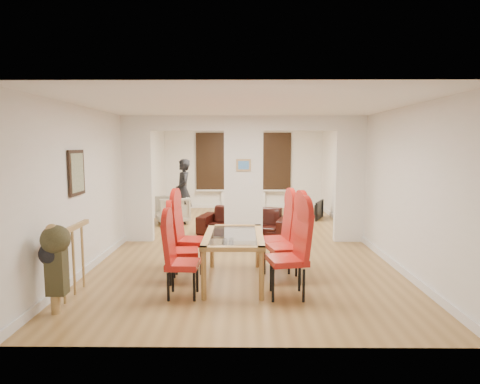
{
  "coord_description": "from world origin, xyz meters",
  "views": [
    {
      "loc": [
        -0.01,
        -8.28,
        2.0
      ],
      "look_at": [
        -0.08,
        0.6,
        0.97
      ],
      "focal_mm": 30.0,
      "sensor_mm": 36.0,
      "label": 1
    }
  ],
  "objects_px": {
    "sofa": "(245,221)",
    "bottle": "(247,204)",
    "dining_chair_rb": "(285,242)",
    "dining_chair_rc": "(276,235)",
    "bowl": "(250,208)",
    "dining_chair_la": "(183,258)",
    "dining_chair_ra": "(287,253)",
    "person": "(183,191)",
    "dining_chair_lb": "(183,247)",
    "armchair": "(172,210)",
    "dining_chair_lc": "(190,235)",
    "television": "(316,210)",
    "dining_table": "(234,258)",
    "coffee_table": "(255,213)"
  },
  "relations": [
    {
      "from": "person",
      "to": "television",
      "type": "height_order",
      "value": "person"
    },
    {
      "from": "dining_chair_lb",
      "to": "bottle",
      "type": "distance_m",
      "value": 5.4
    },
    {
      "from": "bottle",
      "to": "dining_chair_rb",
      "type": "bearing_deg",
      "value": -84.32
    },
    {
      "from": "dining_chair_la",
      "to": "dining_chair_lb",
      "type": "distance_m",
      "value": 0.58
    },
    {
      "from": "dining_chair_rb",
      "to": "coffee_table",
      "type": "bearing_deg",
      "value": 79.84
    },
    {
      "from": "dining_chair_rc",
      "to": "coffee_table",
      "type": "bearing_deg",
      "value": 81.41
    },
    {
      "from": "dining_chair_la",
      "to": "dining_chair_ra",
      "type": "relative_size",
      "value": 0.88
    },
    {
      "from": "person",
      "to": "television",
      "type": "distance_m",
      "value": 3.65
    },
    {
      "from": "dining_table",
      "to": "armchair",
      "type": "height_order",
      "value": "same"
    },
    {
      "from": "dining_chair_la",
      "to": "dining_chair_rc",
      "type": "relative_size",
      "value": 0.89
    },
    {
      "from": "dining_chair_rb",
      "to": "armchair",
      "type": "bearing_deg",
      "value": 105.81
    },
    {
      "from": "dining_chair_la",
      "to": "television",
      "type": "relative_size",
      "value": 1.21
    },
    {
      "from": "dining_chair_rc",
      "to": "person",
      "type": "xyz_separation_m",
      "value": [
        -2.06,
        3.93,
        0.25
      ]
    },
    {
      "from": "dining_chair_lc",
      "to": "bottle",
      "type": "distance_m",
      "value": 4.89
    },
    {
      "from": "dining_chair_lc",
      "to": "coffee_table",
      "type": "distance_m",
      "value": 4.91
    },
    {
      "from": "coffee_table",
      "to": "bottle",
      "type": "relative_size",
      "value": 3.74
    },
    {
      "from": "dining_chair_lb",
      "to": "dining_chair_lc",
      "type": "xyz_separation_m",
      "value": [
        0.03,
        0.52,
        0.05
      ]
    },
    {
      "from": "armchair",
      "to": "dining_chair_lb",
      "type": "bearing_deg",
      "value": -10.8
    },
    {
      "from": "dining_chair_la",
      "to": "dining_chair_rb",
      "type": "bearing_deg",
      "value": 26.48
    },
    {
      "from": "sofa",
      "to": "bottle",
      "type": "distance_m",
      "value": 2.16
    },
    {
      "from": "sofa",
      "to": "television",
      "type": "height_order",
      "value": "sofa"
    },
    {
      "from": "person",
      "to": "coffee_table",
      "type": "height_order",
      "value": "person"
    },
    {
      "from": "sofa",
      "to": "bowl",
      "type": "height_order",
      "value": "sofa"
    },
    {
      "from": "dining_chair_lb",
      "to": "armchair",
      "type": "xyz_separation_m",
      "value": [
        -0.95,
        4.47,
        -0.17
      ]
    },
    {
      "from": "bowl",
      "to": "dining_chair_lc",
      "type": "bearing_deg",
      "value": -102.07
    },
    {
      "from": "sofa",
      "to": "dining_table",
      "type": "bearing_deg",
      "value": -77.62
    },
    {
      "from": "bowl",
      "to": "dining_chair_ra",
      "type": "bearing_deg",
      "value": -86.09
    },
    {
      "from": "sofa",
      "to": "person",
      "type": "bearing_deg",
      "value": 155.18
    },
    {
      "from": "dining_table",
      "to": "sofa",
      "type": "distance_m",
      "value": 3.15
    },
    {
      "from": "dining_chair_rb",
      "to": "bowl",
      "type": "distance_m",
      "value": 5.27
    },
    {
      "from": "bottle",
      "to": "bowl",
      "type": "distance_m",
      "value": 0.14
    },
    {
      "from": "person",
      "to": "bottle",
      "type": "distance_m",
      "value": 1.88
    },
    {
      "from": "dining_chair_la",
      "to": "dining_chair_rb",
      "type": "distance_m",
      "value": 1.56
    },
    {
      "from": "dining_chair_lc",
      "to": "person",
      "type": "relative_size",
      "value": 0.7
    },
    {
      "from": "person",
      "to": "television",
      "type": "bearing_deg",
      "value": 84.08
    },
    {
      "from": "bottle",
      "to": "dining_chair_lb",
      "type": "bearing_deg",
      "value": -100.36
    },
    {
      "from": "dining_chair_rc",
      "to": "bowl",
      "type": "distance_m",
      "value": 4.77
    },
    {
      "from": "television",
      "to": "person",
      "type": "bearing_deg",
      "value": 123.56
    },
    {
      "from": "dining_chair_rb",
      "to": "dining_chair_rc",
      "type": "distance_m",
      "value": 0.51
    },
    {
      "from": "dining_chair_rc",
      "to": "coffee_table",
      "type": "relative_size",
      "value": 1.08
    },
    {
      "from": "dining_table",
      "to": "dining_chair_rc",
      "type": "distance_m",
      "value": 0.89
    },
    {
      "from": "person",
      "to": "armchair",
      "type": "bearing_deg",
      "value": -103.71
    },
    {
      "from": "sofa",
      "to": "dining_chair_lc",
      "type": "bearing_deg",
      "value": -92.93
    },
    {
      "from": "sofa",
      "to": "person",
      "type": "relative_size",
      "value": 1.24
    },
    {
      "from": "dining_chair_la",
      "to": "armchair",
      "type": "relative_size",
      "value": 1.33
    },
    {
      "from": "dining_chair_la",
      "to": "dining_table",
      "type": "bearing_deg",
      "value": 43.99
    },
    {
      "from": "dining_chair_la",
      "to": "television",
      "type": "height_order",
      "value": "dining_chair_la"
    },
    {
      "from": "dining_chair_rb",
      "to": "dining_chair_ra",
      "type": "bearing_deg",
      "value": -107.03
    },
    {
      "from": "dining_table",
      "to": "coffee_table",
      "type": "bearing_deg",
      "value": 84.78
    },
    {
      "from": "coffee_table",
      "to": "dining_chair_la",
      "type": "bearing_deg",
      "value": -101.06
    }
  ]
}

